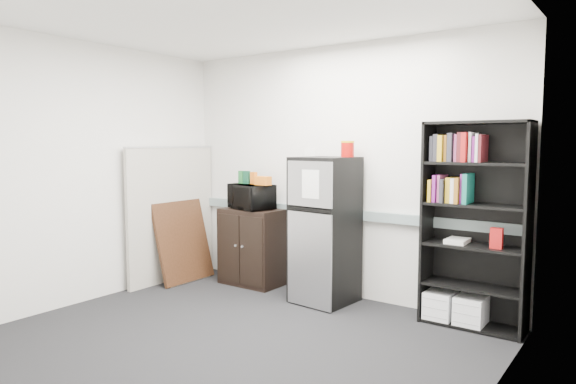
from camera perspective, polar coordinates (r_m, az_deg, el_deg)
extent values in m
plane|color=black|center=(4.48, -6.52, -16.28)|extent=(4.00, 4.00, 0.00)
cube|color=silver|center=(5.59, 5.47, 2.28)|extent=(4.00, 0.02, 2.70)
cube|color=silver|center=(3.20, 20.83, -0.45)|extent=(0.02, 3.50, 2.70)
cube|color=silver|center=(5.72, -21.70, 1.98)|extent=(0.02, 3.50, 2.70)
cube|color=white|center=(4.29, -6.93, 19.46)|extent=(4.00, 3.50, 0.02)
cube|color=gray|center=(5.61, 5.27, -2.33)|extent=(3.92, 0.05, 0.10)
cube|color=white|center=(5.76, 2.44, 4.38)|extent=(0.14, 0.00, 0.10)
cube|color=black|center=(5.00, 15.21, -3.17)|extent=(0.02, 0.34, 1.85)
cube|color=black|center=(4.77, 25.12, -3.91)|extent=(0.02, 0.34, 1.85)
cube|color=black|center=(5.02, 20.55, -3.29)|extent=(0.90, 0.02, 1.85)
cube|color=black|center=(4.81, 20.40, 7.25)|extent=(0.90, 0.34, 0.02)
cube|color=black|center=(5.08, 19.70, -13.68)|extent=(0.85, 0.32, 0.03)
cube|color=black|center=(4.98, 19.83, -9.87)|extent=(0.85, 0.32, 0.03)
cube|color=black|center=(4.90, 19.98, -5.69)|extent=(0.85, 0.32, 0.02)
cube|color=black|center=(4.84, 20.12, -1.38)|extent=(0.85, 0.32, 0.02)
cube|color=black|center=(4.81, 20.26, 3.00)|extent=(0.85, 0.32, 0.02)
cube|color=white|center=(5.11, 16.58, -11.86)|extent=(0.25, 0.30, 0.25)
cube|color=white|center=(5.03, 19.67, -12.23)|extent=(0.25, 0.30, 0.25)
cube|color=#A6A093|center=(6.34, -12.79, -2.46)|extent=(0.05, 1.30, 1.60)
cube|color=#B2B2B7|center=(6.28, -12.94, 4.88)|extent=(0.06, 1.30, 0.02)
cube|color=black|center=(6.08, -3.97, -6.05)|extent=(0.71, 0.45, 0.89)
cube|color=black|center=(6.02, -6.63, -6.19)|extent=(0.33, 0.01, 0.79)
cube|color=black|center=(5.80, -4.11, -6.62)|extent=(0.33, 0.01, 0.79)
cylinder|color=#B2B2B7|center=(5.92, -5.86, -5.94)|extent=(0.02, 0.02, 0.02)
cylinder|color=#B2B2B7|center=(5.85, -5.12, -6.06)|extent=(0.02, 0.02, 0.02)
imported|color=black|center=(5.97, -4.13, -0.52)|extent=(0.60, 0.48, 0.29)
cube|color=#1B5E29|center=(6.09, -5.16, 1.66)|extent=(0.07, 0.05, 0.15)
cube|color=#0D3B25|center=(6.04, -4.62, 1.64)|extent=(0.07, 0.06, 0.15)
cube|color=orange|center=(5.97, -3.83, 1.55)|extent=(0.08, 0.06, 0.14)
cube|color=orange|center=(5.82, -2.80, 1.26)|extent=(0.18, 0.10, 0.10)
cube|color=black|center=(5.36, 4.12, -4.33)|extent=(0.61, 0.61, 1.50)
cube|color=#ACACB1|center=(5.05, 2.40, 0.89)|extent=(0.55, 0.07, 0.45)
cube|color=#ACACB1|center=(5.17, 2.37, -7.57)|extent=(0.55, 0.07, 0.96)
cube|color=black|center=(5.07, 2.32, -1.98)|extent=(0.54, 0.05, 0.03)
cube|color=white|center=(5.03, 2.51, 0.87)|extent=(0.21, 0.02, 0.28)
cube|color=black|center=(5.29, 4.18, 3.79)|extent=(0.61, 0.61, 0.02)
cylinder|color=#A40C07|center=(5.29, 6.63, 4.78)|extent=(0.13, 0.13, 0.17)
cylinder|color=gold|center=(5.29, 6.64, 5.78)|extent=(0.14, 0.14, 0.02)
cube|color=#311C0D|center=(6.33, -11.58, -5.29)|extent=(0.29, 0.76, 0.96)
cube|color=beige|center=(6.31, -11.43, -5.32)|extent=(0.21, 0.65, 0.81)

